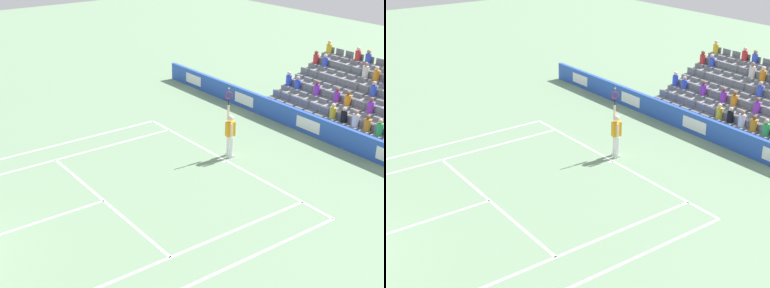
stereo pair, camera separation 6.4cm
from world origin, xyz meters
The scene contains 11 objects.
line_baseline centered at (0.00, -11.89, 0.00)m, with size 10.97×0.10×0.01m, color white.
line_service centered at (0.00, -6.40, 0.00)m, with size 8.23×0.10×0.01m, color white.
line_centre_service centered at (0.00, -3.20, 0.00)m, with size 0.10×6.40×0.01m, color white.
line_singles_sideline_left centered at (4.12, -5.95, 0.00)m, with size 0.10×11.89×0.01m, color white.
line_singles_sideline_right centered at (-4.12, -5.95, 0.00)m, with size 0.10×11.89×0.01m, color white.
line_doubles_sideline_left centered at (5.49, -5.95, 0.00)m, with size 0.10×11.89×0.01m, color white.
line_doubles_sideline_right centered at (-5.49, -5.95, 0.00)m, with size 0.10×11.89×0.01m, color white.
line_centre_mark centered at (0.00, -11.79, 0.00)m, with size 0.10×0.20×0.01m, color white.
sponsor_barrier centered at (0.00, -16.65, 0.47)m, with size 21.45×0.22×0.95m.
tennis_player centered at (0.29, -12.29, 0.99)m, with size 0.51×0.41×2.85m.
stadium_stand centered at (-0.01, -20.21, 0.83)m, with size 7.44×4.75×2.97m.
Camera 2 is at (-15.17, 0.82, 9.33)m, focal length 51.06 mm.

